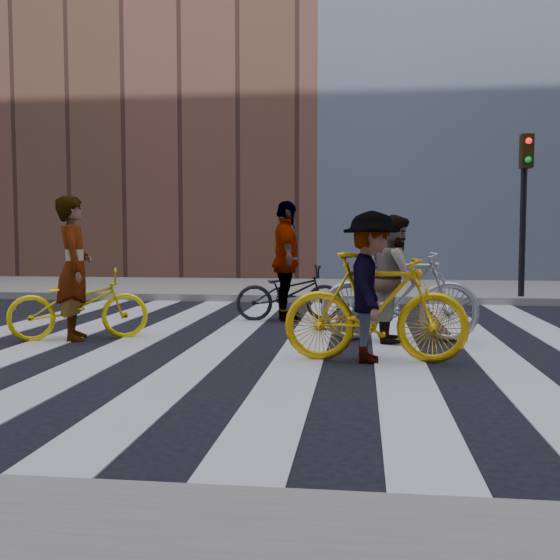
% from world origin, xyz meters
% --- Properties ---
extents(ground, '(100.00, 100.00, 0.00)m').
position_xyz_m(ground, '(0.00, 0.00, 0.00)').
color(ground, black).
rests_on(ground, ground).
extents(sidewalk_far, '(100.00, 5.00, 0.15)m').
position_xyz_m(sidewalk_far, '(0.00, 7.50, 0.07)').
color(sidewalk_far, gray).
rests_on(sidewalk_far, ground).
extents(zebra_crosswalk, '(8.25, 10.00, 0.01)m').
position_xyz_m(zebra_crosswalk, '(0.00, 0.00, 0.01)').
color(zebra_crosswalk, silver).
rests_on(zebra_crosswalk, ground).
extents(building_brick_far_left, '(16.00, 10.00, 18.00)m').
position_xyz_m(building_brick_far_left, '(-8.00, 15.00, 9.00)').
color(building_brick_far_left, '#513028').
rests_on(building_brick_far_left, ground).
extents(traffic_signal, '(0.22, 0.42, 3.33)m').
position_xyz_m(traffic_signal, '(4.40, 5.32, 2.28)').
color(traffic_signal, black).
rests_on(traffic_signal, ground).
extents(bike_yellow_left, '(1.89, 1.24, 0.94)m').
position_xyz_m(bike_yellow_left, '(-2.47, 0.07, 0.47)').
color(bike_yellow_left, yellow).
rests_on(bike_yellow_left, ground).
extents(bike_silver_mid, '(2.05, 0.62, 1.22)m').
position_xyz_m(bike_silver_mid, '(1.72, 0.42, 0.61)').
color(bike_silver_mid, '#9A9EA3').
rests_on(bike_silver_mid, ground).
extents(bike_yellow_right, '(2.00, 0.59, 1.20)m').
position_xyz_m(bike_yellow_right, '(1.39, -0.97, 0.60)').
color(bike_yellow_right, '#EAB00D').
rests_on(bike_yellow_right, ground).
extents(bike_dark_rear, '(1.80, 0.96, 0.90)m').
position_xyz_m(bike_dark_rear, '(0.08, 2.31, 0.45)').
color(bike_dark_rear, black).
rests_on(bike_dark_rear, ground).
extents(rider_left, '(0.67, 0.81, 1.89)m').
position_xyz_m(rider_left, '(-2.52, 0.07, 0.94)').
color(rider_left, slate).
rests_on(rider_left, ground).
extents(rider_mid, '(0.64, 0.81, 1.64)m').
position_xyz_m(rider_mid, '(1.67, 0.42, 0.82)').
color(rider_mid, slate).
rests_on(rider_mid, ground).
extents(rider_right, '(0.62, 1.07, 1.64)m').
position_xyz_m(rider_right, '(1.34, -0.97, 0.82)').
color(rider_right, slate).
rests_on(rider_right, ground).
extents(rider_rear, '(0.71, 1.20, 1.92)m').
position_xyz_m(rider_rear, '(0.03, 2.31, 0.96)').
color(rider_rear, slate).
rests_on(rider_rear, ground).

